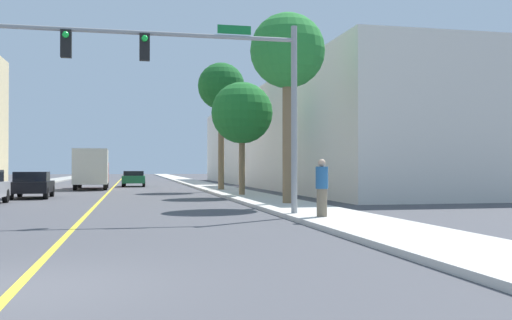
{
  "coord_description": "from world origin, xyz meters",
  "views": [
    {
      "loc": [
        1.57,
        -8.28,
        1.66
      ],
      "look_at": [
        7.28,
        18.07,
        2.01
      ],
      "focal_mm": 40.05,
      "sensor_mm": 36.0,
      "label": 1
    }
  ],
  "objects_px": {
    "car_black": "(32,185)",
    "palm_far": "(221,88)",
    "traffic_signal_mast": "(199,72)",
    "palm_mid": "(242,113)",
    "delivery_truck": "(92,168)",
    "palm_near": "(288,53)",
    "car_green": "(134,178)",
    "pedestrian": "(322,188)"
  },
  "relations": [
    {
      "from": "car_black",
      "to": "palm_far",
      "type": "bearing_deg",
      "value": 27.17
    },
    {
      "from": "palm_far",
      "to": "car_black",
      "type": "distance_m",
      "value": 14.36
    },
    {
      "from": "traffic_signal_mast",
      "to": "car_black",
      "type": "xyz_separation_m",
      "value": [
        -7.37,
        14.48,
        -3.98
      ]
    },
    {
      "from": "palm_mid",
      "to": "delivery_truck",
      "type": "bearing_deg",
      "value": 122.92
    },
    {
      "from": "car_black",
      "to": "delivery_truck",
      "type": "distance_m",
      "value": 12.56
    },
    {
      "from": "traffic_signal_mast",
      "to": "car_black",
      "type": "relative_size",
      "value": 2.51
    },
    {
      "from": "palm_near",
      "to": "palm_mid",
      "type": "bearing_deg",
      "value": 93.72
    },
    {
      "from": "palm_far",
      "to": "palm_near",
      "type": "bearing_deg",
      "value": -88.21
    },
    {
      "from": "traffic_signal_mast",
      "to": "palm_mid",
      "type": "height_order",
      "value": "palm_mid"
    },
    {
      "from": "palm_mid",
      "to": "car_black",
      "type": "distance_m",
      "value": 12.0
    },
    {
      "from": "car_green",
      "to": "car_black",
      "type": "bearing_deg",
      "value": -105.12
    },
    {
      "from": "palm_near",
      "to": "delivery_truck",
      "type": "relative_size",
      "value": 1.07
    },
    {
      "from": "car_black",
      "to": "pedestrian",
      "type": "relative_size",
      "value": 2.3
    },
    {
      "from": "traffic_signal_mast",
      "to": "delivery_truck",
      "type": "xyz_separation_m",
      "value": [
        -5.11,
        26.81,
        -3.09
      ]
    },
    {
      "from": "palm_near",
      "to": "palm_far",
      "type": "height_order",
      "value": "palm_far"
    },
    {
      "from": "pedestrian",
      "to": "palm_mid",
      "type": "bearing_deg",
      "value": 98.64
    },
    {
      "from": "palm_mid",
      "to": "delivery_truck",
      "type": "height_order",
      "value": "palm_mid"
    },
    {
      "from": "traffic_signal_mast",
      "to": "car_green",
      "type": "height_order",
      "value": "traffic_signal_mast"
    },
    {
      "from": "palm_near",
      "to": "palm_mid",
      "type": "relative_size",
      "value": 1.29
    },
    {
      "from": "traffic_signal_mast",
      "to": "palm_far",
      "type": "distance_m",
      "value": 21.17
    },
    {
      "from": "palm_far",
      "to": "car_green",
      "type": "bearing_deg",
      "value": 116.33
    },
    {
      "from": "traffic_signal_mast",
      "to": "pedestrian",
      "type": "distance_m",
      "value": 5.35
    },
    {
      "from": "palm_mid",
      "to": "car_green",
      "type": "xyz_separation_m",
      "value": [
        -5.82,
        19.52,
        -3.94
      ]
    },
    {
      "from": "car_black",
      "to": "delivery_truck",
      "type": "bearing_deg",
      "value": 77.96
    },
    {
      "from": "pedestrian",
      "to": "car_green",
      "type": "bearing_deg",
      "value": 108.97
    },
    {
      "from": "car_black",
      "to": "pedestrian",
      "type": "bearing_deg",
      "value": -57.14
    },
    {
      "from": "traffic_signal_mast",
      "to": "car_green",
      "type": "bearing_deg",
      "value": 93.45
    },
    {
      "from": "palm_near",
      "to": "car_green",
      "type": "relative_size",
      "value": 2.0
    },
    {
      "from": "palm_mid",
      "to": "car_green",
      "type": "bearing_deg",
      "value": 106.6
    },
    {
      "from": "traffic_signal_mast",
      "to": "palm_near",
      "type": "relative_size",
      "value": 1.26
    },
    {
      "from": "palm_mid",
      "to": "palm_far",
      "type": "distance_m",
      "value": 8.11
    },
    {
      "from": "car_green",
      "to": "delivery_truck",
      "type": "bearing_deg",
      "value": -117.49
    },
    {
      "from": "palm_far",
      "to": "pedestrian",
      "type": "bearing_deg",
      "value": -90.72
    },
    {
      "from": "palm_far",
      "to": "car_green",
      "type": "distance_m",
      "value": 14.64
    },
    {
      "from": "palm_near",
      "to": "palm_mid",
      "type": "distance_m",
      "value": 7.96
    },
    {
      "from": "delivery_truck",
      "to": "pedestrian",
      "type": "xyz_separation_m",
      "value": [
        8.71,
        -28.29,
        -0.57
      ]
    },
    {
      "from": "traffic_signal_mast",
      "to": "palm_mid",
      "type": "distance_m",
      "value": 13.51
    },
    {
      "from": "car_black",
      "to": "delivery_truck",
      "type": "relative_size",
      "value": 0.54
    },
    {
      "from": "car_black",
      "to": "pedestrian",
      "type": "height_order",
      "value": "pedestrian"
    },
    {
      "from": "delivery_truck",
      "to": "palm_far",
      "type": "bearing_deg",
      "value": -35.72
    },
    {
      "from": "palm_far",
      "to": "delivery_truck",
      "type": "height_order",
      "value": "palm_far"
    },
    {
      "from": "palm_near",
      "to": "car_green",
      "type": "height_order",
      "value": "palm_near"
    }
  ]
}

